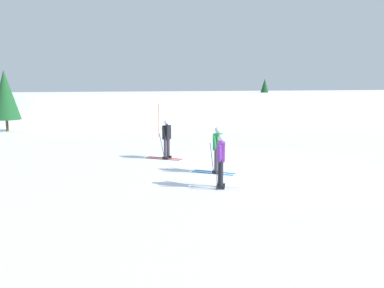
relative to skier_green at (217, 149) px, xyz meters
name	(u,v)px	position (x,y,z in m)	size (l,w,h in m)	color
ground_plane	(268,172)	(1.88, -0.27, -0.92)	(120.00, 120.00, 0.00)	silver
far_snow_ridge	(162,106)	(1.88, 21.71, 0.26)	(80.00, 8.40, 2.34)	silver
skier_green	(217,149)	(0.00, 0.00, 0.00)	(1.48, 1.29, 1.71)	#237AC6
skier_purple	(221,160)	(-0.56, -2.05, 0.00)	(1.62, 0.96, 1.71)	silver
skier_black	(167,138)	(-1.27, 3.16, 0.00)	(1.50, 1.27, 1.71)	red
trail_marker_pole	(159,121)	(-0.41, 10.11, 0.09)	(0.04, 0.04, 2.01)	#C65614
conifer_far_left	(264,96)	(10.73, 19.57, 1.15)	(1.72, 1.72, 3.57)	#513823
conifer_far_right	(5,95)	(-9.79, 15.47, 1.53)	(1.87, 1.87, 4.09)	#513823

